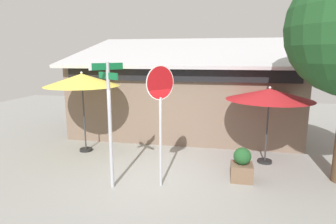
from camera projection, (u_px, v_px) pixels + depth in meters
ground_plane at (159, 178)px, 7.86m from camera, size 28.00×28.00×0.10m
cafe_building at (186, 95)px, 12.55m from camera, size 9.38×5.63×4.17m
street_sign_post at (109, 114)px, 6.85m from camera, size 0.68×0.73×3.16m
stop_sign at (160, 102)px, 6.88m from camera, size 0.54×0.66×3.09m
patio_umbrella_mustard_left at (82, 80)px, 9.48m from camera, size 2.51×2.51×2.78m
patio_umbrella_crimson_center at (269, 95)px, 8.46m from camera, size 2.58×2.58×2.41m
sidewalk_planter at (242, 166)px, 7.56m from camera, size 0.58×0.58×0.91m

